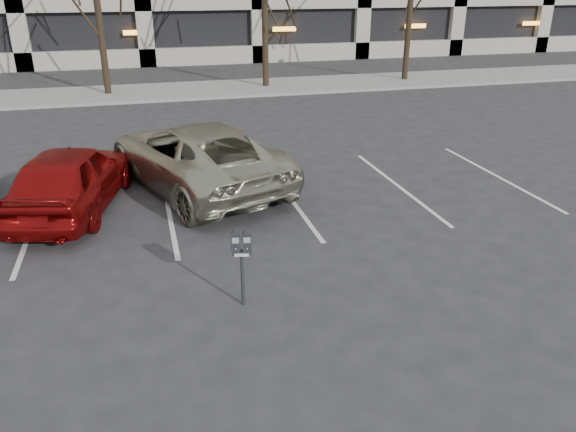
% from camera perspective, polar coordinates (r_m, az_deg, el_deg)
% --- Properties ---
extents(ground, '(140.00, 140.00, 0.00)m').
position_cam_1_polar(ground, '(10.87, -3.87, -2.97)').
color(ground, '#28282B').
rests_on(ground, ground).
extents(sidewalk, '(80.00, 4.00, 0.12)m').
position_cam_1_polar(sidewalk, '(26.09, -11.06, 12.35)').
color(sidewalk, gray).
rests_on(sidewalk, ground).
extents(stall_lines, '(16.90, 5.20, 0.00)m').
position_cam_1_polar(stall_lines, '(12.82, -12.07, 0.78)').
color(stall_lines, silver).
rests_on(stall_lines, ground).
extents(parking_meter, '(0.34, 0.18, 1.25)m').
position_cam_1_polar(parking_meter, '(8.55, -4.74, -3.48)').
color(parking_meter, black).
rests_on(parking_meter, ground).
extents(suv_silver, '(4.45, 6.34, 1.61)m').
position_cam_1_polar(suv_silver, '(13.77, -9.29, 6.09)').
color(suv_silver, '#B5B29A').
rests_on(suv_silver, ground).
extents(car_red, '(2.77, 4.69, 1.50)m').
position_cam_1_polar(car_red, '(13.09, -21.23, 3.62)').
color(car_red, maroon).
rests_on(car_red, ground).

